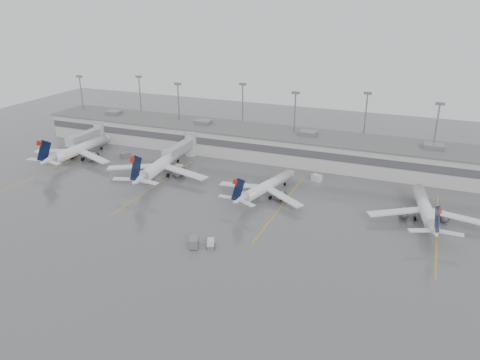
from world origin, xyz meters
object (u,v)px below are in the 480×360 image
at_px(jet_far_left, 77,150).
at_px(baggage_tug, 211,244).
at_px(jet_far_right, 426,209).
at_px(jet_mid_right, 265,187).
at_px(jet_mid_left, 161,164).

height_order(jet_far_left, baggage_tug, jet_far_left).
bearing_deg(baggage_tug, jet_far_right, 13.57).
xyz_separation_m(jet_mid_right, jet_far_right, (37.59, 1.01, 0.14)).
distance_m(jet_far_left, baggage_tug, 69.61).
bearing_deg(baggage_tug, jet_far_left, 128.73).
xyz_separation_m(jet_mid_left, baggage_tug, (29.97, -30.83, -2.74)).
distance_m(jet_far_left, jet_mid_left, 31.15).
bearing_deg(jet_far_right, jet_far_left, 166.96).
bearing_deg(jet_far_left, jet_mid_right, -3.06).
bearing_deg(jet_mid_left, jet_far_left, 169.95).
bearing_deg(jet_mid_right, jet_mid_left, -170.27).
bearing_deg(jet_mid_right, jet_far_left, -169.94).
bearing_deg(jet_mid_right, jet_far_right, 16.68).
relative_size(jet_far_left, jet_mid_left, 0.93).
height_order(jet_far_left, jet_mid_left, jet_mid_left).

